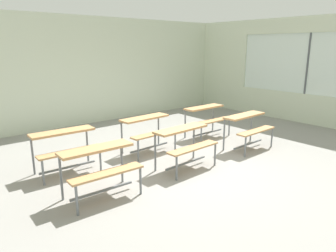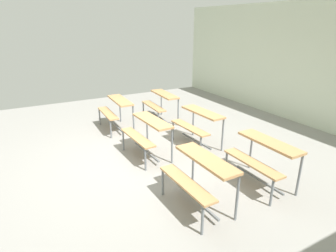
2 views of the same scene
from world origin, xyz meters
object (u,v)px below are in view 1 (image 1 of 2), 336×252
at_px(desk_bench_r1c1, 148,126).
at_px(desk_bench_r1c2, 207,114).
at_px(desk_bench_r1c0, 65,142).
at_px(desk_bench_r0c0, 100,161).
at_px(desk_bench_r0c1, 185,138).
at_px(desk_bench_r0c2, 248,123).

relative_size(desk_bench_r1c1, desk_bench_r1c2, 1.02).
xyz_separation_m(desk_bench_r1c0, desk_bench_r1c1, (1.77, -0.04, 0.00)).
relative_size(desk_bench_r0c0, desk_bench_r0c1, 1.00).
height_order(desk_bench_r0c0, desk_bench_r0c1, same).
bearing_deg(desk_bench_r0c0, desk_bench_r0c2, 1.41).
distance_m(desk_bench_r0c2, desk_bench_r1c0, 3.78).
height_order(desk_bench_r0c2, desk_bench_r1c0, same).
height_order(desk_bench_r0c0, desk_bench_r1c1, same).
relative_size(desk_bench_r0c0, desk_bench_r1c1, 0.99).
bearing_deg(desk_bench_r1c0, desk_bench_r0c0, -86.83).
height_order(desk_bench_r0c2, desk_bench_r1c1, same).
bearing_deg(desk_bench_r1c0, desk_bench_r1c2, 1.73).
height_order(desk_bench_r1c1, desk_bench_r1c2, same).
bearing_deg(desk_bench_r0c2, desk_bench_r0c1, 177.09).
xyz_separation_m(desk_bench_r0c0, desk_bench_r1c1, (1.75, 1.18, 0.00)).
bearing_deg(desk_bench_r1c1, desk_bench_r1c0, 176.12).
height_order(desk_bench_r1c0, desk_bench_r1c2, same).
distance_m(desk_bench_r0c0, desk_bench_r0c2, 3.55).
bearing_deg(desk_bench_r0c1, desk_bench_r1c0, 143.33).
relative_size(desk_bench_r1c0, desk_bench_r1c1, 1.00).
bearing_deg(desk_bench_r1c1, desk_bench_r0c0, -148.54).
xyz_separation_m(desk_bench_r0c2, desk_bench_r1c1, (-1.79, 1.21, 0.00)).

